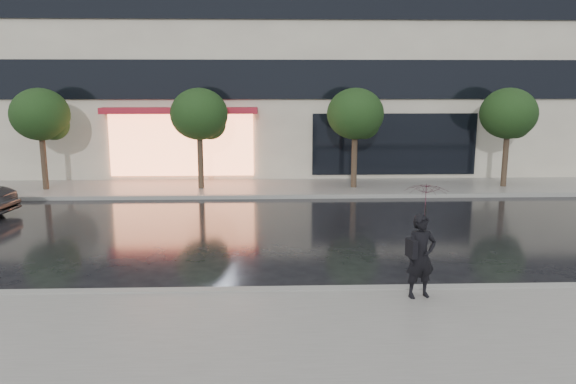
{
  "coord_description": "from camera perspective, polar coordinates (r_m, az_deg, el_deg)",
  "views": [
    {
      "loc": [
        -0.35,
        -11.69,
        4.23
      ],
      "look_at": [
        0.15,
        2.6,
        1.4
      ],
      "focal_mm": 35.0,
      "sensor_mm": 36.0,
      "label": 1
    }
  ],
  "objects": [
    {
      "name": "sidewalk_near",
      "position": [
        9.42,
        0.35,
        -15.07
      ],
      "size": [
        60.0,
        4.5,
        0.12
      ],
      "primitive_type": "cube",
      "color": "slate",
      "rests_on": "ground"
    },
    {
      "name": "curb_near",
      "position": [
        11.47,
        -0.11,
        -10.05
      ],
      "size": [
        60.0,
        0.25,
        0.14
      ],
      "primitive_type": "cube",
      "color": "gray",
      "rests_on": "ground"
    },
    {
      "name": "tree_far_east",
      "position": [
        23.7,
        21.59,
        7.25
      ],
      "size": [
        2.2,
        2.2,
        3.99
      ],
      "color": "#33261C",
      "rests_on": "ground"
    },
    {
      "name": "tree_mid_east",
      "position": [
        22.02,
        6.99,
        7.7
      ],
      "size": [
        2.2,
        2.2,
        3.99
      ],
      "color": "#33261C",
      "rests_on": "ground"
    },
    {
      "name": "sidewalk_far",
      "position": [
        22.33,
        -1.05,
        0.43
      ],
      "size": [
        60.0,
        3.5,
        0.12
      ],
      "primitive_type": "cube",
      "color": "slate",
      "rests_on": "ground"
    },
    {
      "name": "tree_mid_west",
      "position": [
        21.91,
        -8.85,
        7.64
      ],
      "size": [
        2.2,
        2.2,
        3.99
      ],
      "color": "#33261C",
      "rests_on": "ground"
    },
    {
      "name": "ground",
      "position": [
        12.43,
        -0.27,
        -8.69
      ],
      "size": [
        120.0,
        120.0,
        0.0
      ],
      "primitive_type": "plane",
      "color": "black",
      "rests_on": "ground"
    },
    {
      "name": "curb_far",
      "position": [
        20.62,
        -0.97,
        -0.45
      ],
      "size": [
        60.0,
        0.25,
        0.14
      ],
      "primitive_type": "cube",
      "color": "gray",
      "rests_on": "ground"
    },
    {
      "name": "tree_far_west",
      "position": [
        23.39,
        -23.71,
        7.05
      ],
      "size": [
        2.2,
        2.2,
        3.99
      ],
      "color": "#33261C",
      "rests_on": "ground"
    },
    {
      "name": "pedestrian_with_umbrella",
      "position": [
        10.94,
        13.62,
        -3.4
      ],
      "size": [
        1.0,
        1.02,
        2.23
      ],
      "rotation": [
        0.0,
        0.0,
        0.24
      ],
      "color": "black",
      "rests_on": "sidewalk_near"
    }
  ]
}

